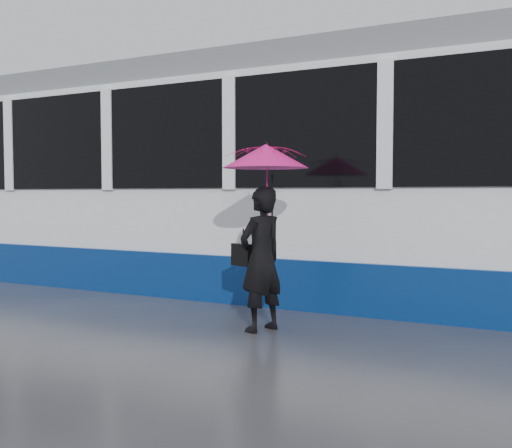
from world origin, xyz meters
The scene contains 5 objects.
ground centered at (0.00, 0.00, 0.00)m, with size 90.00×90.00×0.00m, color #2E2D33.
rails centered at (0.00, 2.50, 0.01)m, with size 34.00×1.51×0.02m.
woman centered at (-0.15, 0.13, 0.75)m, with size 0.54×0.36×1.49m, color black.
umbrella centered at (-0.10, 0.13, 1.64)m, with size 1.13×1.13×1.01m.
handbag centered at (-0.37, 0.15, 0.78)m, with size 0.29×0.20×0.41m.
Camera 1 is at (2.40, -5.14, 1.42)m, focal length 40.00 mm.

